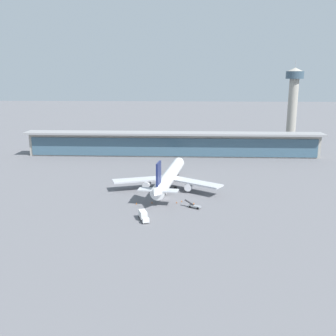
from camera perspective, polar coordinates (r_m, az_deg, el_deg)
ground_plane at (r=159.72m, az=-0.35°, el=-4.48°), size 1200.00×1200.00×0.00m
airliner_on_stand at (r=171.85m, az=0.15°, el=-1.30°), size 48.83×63.99×17.05m
service_truck_near_nose_white at (r=136.09m, az=-3.66°, el=-7.03°), size 4.57×7.65×3.10m
service_truck_under_wing_grey at (r=148.20m, az=3.92°, el=-5.65°), size 6.59×4.52×2.70m
service_truck_mid_apron_white at (r=163.06m, az=-1.06°, el=-3.80°), size 6.86×3.58×2.70m
terminal_building at (r=240.47m, az=0.72°, el=3.63°), size 183.60×12.80×15.20m
control_tower at (r=282.15m, az=18.04°, el=9.51°), size 12.00×12.00×59.53m
safety_cone_alpha at (r=153.51m, az=1.30°, el=-5.12°), size 0.62×0.62×0.70m
safety_cone_bravo at (r=152.72m, az=-4.71°, el=-5.26°), size 0.62×0.62×0.70m
safety_cone_charlie at (r=153.63m, az=-2.40°, el=-5.11°), size 0.62×0.62×0.70m
safety_cone_delta at (r=152.63m, az=3.85°, el=-5.26°), size 0.62×0.62×0.70m
safety_cone_echo at (r=155.02m, az=2.05°, el=-4.94°), size 0.62×0.62×0.70m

